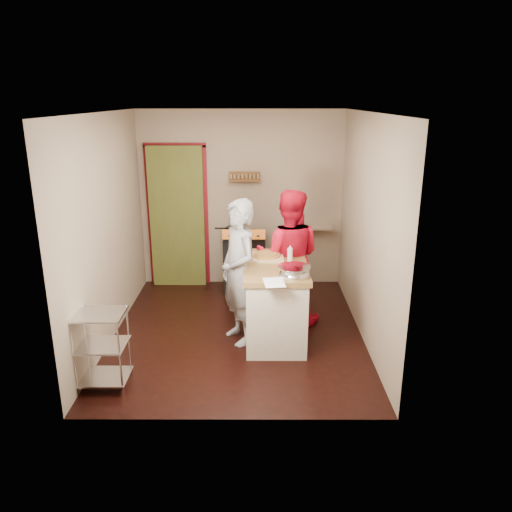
% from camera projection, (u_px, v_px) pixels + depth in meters
% --- Properties ---
extents(floor, '(3.50, 3.50, 0.00)m').
position_uv_depth(floor, '(238.00, 332.00, 6.13)').
color(floor, black).
rests_on(floor, ground).
extents(back_wall, '(3.00, 0.44, 2.60)m').
position_uv_depth(back_wall, '(199.00, 210.00, 7.49)').
color(back_wall, gray).
rests_on(back_wall, ground).
extents(left_wall, '(0.04, 3.50, 2.60)m').
position_uv_depth(left_wall, '(107.00, 230.00, 5.74)').
color(left_wall, gray).
rests_on(left_wall, ground).
extents(right_wall, '(0.04, 3.50, 2.60)m').
position_uv_depth(right_wall, '(367.00, 230.00, 5.73)').
color(right_wall, gray).
rests_on(right_wall, ground).
extents(ceiling, '(3.00, 3.50, 0.02)m').
position_uv_depth(ceiling, '(235.00, 111.00, 5.34)').
color(ceiling, white).
rests_on(ceiling, back_wall).
extents(stove, '(0.60, 0.63, 1.00)m').
position_uv_depth(stove, '(244.00, 261.00, 7.35)').
color(stove, black).
rests_on(stove, ground).
extents(wire_shelving, '(0.48, 0.40, 0.80)m').
position_uv_depth(wire_shelving, '(102.00, 346.00, 4.86)').
color(wire_shelving, silver).
rests_on(wire_shelving, ground).
extents(island, '(0.72, 1.38, 1.23)m').
position_uv_depth(island, '(276.00, 299.00, 5.87)').
color(island, beige).
rests_on(island, ground).
extents(person_stripe, '(0.64, 0.74, 1.70)m').
position_uv_depth(person_stripe, '(239.00, 273.00, 5.68)').
color(person_stripe, silver).
rests_on(person_stripe, ground).
extents(person_red, '(0.91, 0.75, 1.70)m').
position_uv_depth(person_red, '(288.00, 257.00, 6.22)').
color(person_red, red).
rests_on(person_red, ground).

